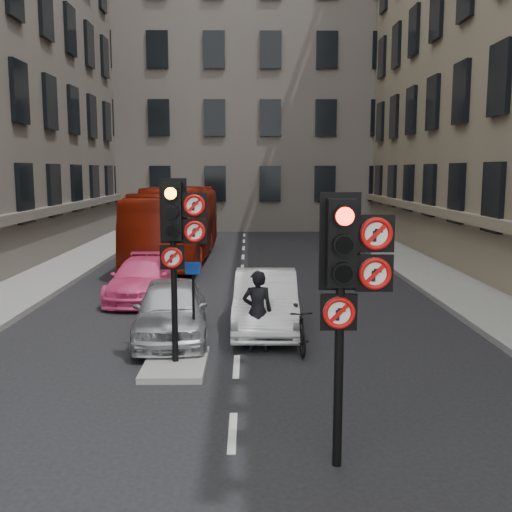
{
  "coord_description": "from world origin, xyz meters",
  "views": [
    {
      "loc": [
        0.24,
        -6.39,
        3.85
      ],
      "look_at": [
        0.35,
        2.29,
        2.6
      ],
      "focal_mm": 42.0,
      "sensor_mm": 36.0,
      "label": 1
    }
  ],
  "objects_px": {
    "car_pink": "(142,279)",
    "bus_red": "(177,224)",
    "car_silver": "(171,310)",
    "motorcyclist": "(257,311)",
    "info_sign": "(193,293)",
    "signal_far": "(177,231)",
    "motorcycle": "(298,329)",
    "signal_near": "(348,272)",
    "car_white": "(266,301)"
  },
  "relations": [
    {
      "from": "bus_red",
      "to": "motorcycle",
      "type": "bearing_deg",
      "value": -71.7
    },
    {
      "from": "car_pink",
      "to": "motorcycle",
      "type": "bearing_deg",
      "value": -50.47
    },
    {
      "from": "signal_far",
      "to": "motorcyclist",
      "type": "distance_m",
      "value": 2.59
    },
    {
      "from": "motorcycle",
      "to": "motorcyclist",
      "type": "height_order",
      "value": "motorcyclist"
    },
    {
      "from": "signal_near",
      "to": "info_sign",
      "type": "relative_size",
      "value": 1.92
    },
    {
      "from": "signal_near",
      "to": "info_sign",
      "type": "bearing_deg",
      "value": 116.71
    },
    {
      "from": "signal_far",
      "to": "motorcycle",
      "type": "height_order",
      "value": "signal_far"
    },
    {
      "from": "bus_red",
      "to": "signal_far",
      "type": "bearing_deg",
      "value": -82.21
    },
    {
      "from": "car_pink",
      "to": "bus_red",
      "type": "bearing_deg",
      "value": 89.84
    },
    {
      "from": "motorcyclist",
      "to": "signal_far",
      "type": "bearing_deg",
      "value": 27.51
    },
    {
      "from": "car_white",
      "to": "motorcycle",
      "type": "relative_size",
      "value": 2.6
    },
    {
      "from": "car_silver",
      "to": "info_sign",
      "type": "height_order",
      "value": "info_sign"
    },
    {
      "from": "car_white",
      "to": "motorcyclist",
      "type": "height_order",
      "value": "motorcyclist"
    },
    {
      "from": "car_white",
      "to": "bus_red",
      "type": "height_order",
      "value": "bus_red"
    },
    {
      "from": "car_pink",
      "to": "info_sign",
      "type": "xyz_separation_m",
      "value": [
        2.07,
        -5.61,
        0.72
      ]
    },
    {
      "from": "signal_far",
      "to": "motorcycle",
      "type": "distance_m",
      "value": 3.43
    },
    {
      "from": "motorcyclist",
      "to": "car_white",
      "type": "bearing_deg",
      "value": -102.81
    },
    {
      "from": "signal_near",
      "to": "car_silver",
      "type": "distance_m",
      "value": 6.98
    },
    {
      "from": "car_silver",
      "to": "motorcycle",
      "type": "distance_m",
      "value": 3.01
    },
    {
      "from": "car_pink",
      "to": "info_sign",
      "type": "relative_size",
      "value": 2.22
    },
    {
      "from": "car_silver",
      "to": "car_pink",
      "type": "relative_size",
      "value": 0.97
    },
    {
      "from": "info_sign",
      "to": "motorcycle",
      "type": "bearing_deg",
      "value": 17.94
    },
    {
      "from": "signal_near",
      "to": "car_white",
      "type": "distance_m",
      "value": 7.13
    },
    {
      "from": "signal_near",
      "to": "car_silver",
      "type": "relative_size",
      "value": 0.89
    },
    {
      "from": "car_white",
      "to": "info_sign",
      "type": "height_order",
      "value": "info_sign"
    },
    {
      "from": "car_silver",
      "to": "bus_red",
      "type": "distance_m",
      "value": 12.26
    },
    {
      "from": "car_pink",
      "to": "bus_red",
      "type": "relative_size",
      "value": 0.37
    },
    {
      "from": "car_pink",
      "to": "motorcyclist",
      "type": "bearing_deg",
      "value": -56.64
    },
    {
      "from": "signal_far",
      "to": "motorcycle",
      "type": "bearing_deg",
      "value": 22.66
    },
    {
      "from": "signal_far",
      "to": "bus_red",
      "type": "distance_m",
      "value": 14.32
    },
    {
      "from": "bus_red",
      "to": "motorcycle",
      "type": "relative_size",
      "value": 6.89
    },
    {
      "from": "signal_far",
      "to": "car_pink",
      "type": "bearing_deg",
      "value": 106.26
    },
    {
      "from": "car_silver",
      "to": "info_sign",
      "type": "xyz_separation_m",
      "value": [
        0.63,
        -1.27,
        0.64
      ]
    },
    {
      "from": "motorcycle",
      "to": "info_sign",
      "type": "relative_size",
      "value": 0.88
    },
    {
      "from": "signal_near",
      "to": "bus_red",
      "type": "bearing_deg",
      "value": 103.32
    },
    {
      "from": "motorcycle",
      "to": "car_silver",
      "type": "bearing_deg",
      "value": 154.87
    },
    {
      "from": "car_silver",
      "to": "info_sign",
      "type": "distance_m",
      "value": 1.55
    },
    {
      "from": "car_silver",
      "to": "motorcyclist",
      "type": "distance_m",
      "value": 2.21
    },
    {
      "from": "signal_far",
      "to": "info_sign",
      "type": "xyz_separation_m",
      "value": [
        0.21,
        0.74,
        -1.38
      ]
    },
    {
      "from": "car_silver",
      "to": "motorcyclist",
      "type": "relative_size",
      "value": 2.29
    },
    {
      "from": "signal_far",
      "to": "car_silver",
      "type": "relative_size",
      "value": 0.89
    },
    {
      "from": "car_silver",
      "to": "info_sign",
      "type": "bearing_deg",
      "value": -68.39
    },
    {
      "from": "bus_red",
      "to": "info_sign",
      "type": "height_order",
      "value": "bus_red"
    },
    {
      "from": "car_silver",
      "to": "car_pink",
      "type": "distance_m",
      "value": 4.57
    },
    {
      "from": "signal_far",
      "to": "car_silver",
      "type": "height_order",
      "value": "signal_far"
    },
    {
      "from": "info_sign",
      "to": "motorcyclist",
      "type": "bearing_deg",
      "value": 22.36
    },
    {
      "from": "car_white",
      "to": "motorcycle",
      "type": "xyz_separation_m",
      "value": [
        0.64,
        -1.82,
        -0.21
      ]
    },
    {
      "from": "bus_red",
      "to": "signal_near",
      "type": "bearing_deg",
      "value": -75.74
    },
    {
      "from": "car_white",
      "to": "car_pink",
      "type": "bearing_deg",
      "value": 137.38
    },
    {
      "from": "car_white",
      "to": "motorcyclist",
      "type": "relative_size",
      "value": 2.42
    }
  ]
}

